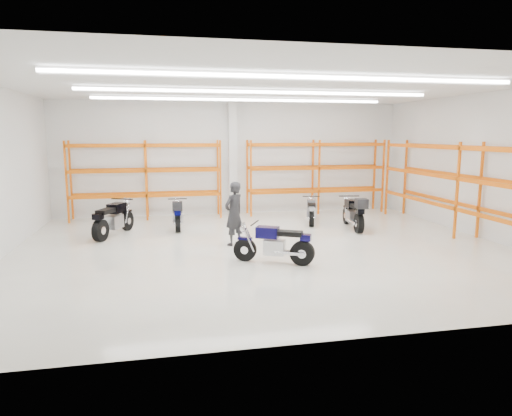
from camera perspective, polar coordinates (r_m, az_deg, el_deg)
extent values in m
plane|color=beige|center=(13.09, 1.03, -5.06)|extent=(14.00, 14.00, 0.00)
cube|color=white|center=(18.62, -3.01, 6.19)|extent=(14.00, 0.02, 4.50)
cube|color=white|center=(7.03, 11.83, 1.02)|extent=(14.00, 0.02, 4.50)
cube|color=white|center=(15.81, 26.75, 4.69)|extent=(0.02, 12.00, 4.50)
cube|color=white|center=(12.75, 1.09, 14.94)|extent=(14.00, 12.00, 0.02)
cube|color=white|center=(9.86, 5.08, 16.01)|extent=(10.00, 0.22, 0.10)
cube|color=white|center=(13.23, 0.60, 14.30)|extent=(10.00, 0.22, 0.10)
cube|color=white|center=(16.17, -1.71, 13.37)|extent=(10.00, 0.22, 0.10)
cylinder|color=black|center=(11.75, -1.38, -5.23)|extent=(0.58, 0.37, 0.59)
cylinder|color=black|center=(11.42, 5.81, -5.65)|extent=(0.63, 0.44, 0.61)
cylinder|color=silver|center=(11.75, -1.38, -5.23)|extent=(0.24, 0.21, 0.20)
cylinder|color=silver|center=(11.42, 5.81, -5.65)|extent=(0.28, 0.27, 0.22)
cube|color=#0B0836|center=(11.68, -1.39, -3.82)|extent=(0.38, 0.29, 0.06)
cube|color=#B7B7BC|center=(11.53, 2.31, -4.91)|extent=(0.62, 0.55, 0.38)
cube|color=#A5A5AA|center=(11.48, 4.14, -5.50)|extent=(0.67, 0.42, 0.08)
cube|color=#0B0836|center=(11.48, 1.45, -3.04)|extent=(0.65, 0.55, 0.28)
cube|color=black|center=(11.37, 4.17, -3.18)|extent=(0.72, 0.56, 0.12)
cube|color=#0B0836|center=(11.32, 6.24, -3.68)|extent=(0.33, 0.31, 0.16)
cylinder|color=black|center=(11.52, -0.17, -1.89)|extent=(0.34, 0.63, 0.04)
sphere|color=silver|center=(11.63, -1.58, -2.58)|extent=(0.19, 0.19, 0.19)
cylinder|color=silver|center=(11.32, 4.19, -5.71)|extent=(0.70, 0.41, 0.09)
cylinder|color=black|center=(16.02, -15.78, -1.56)|extent=(0.39, 0.65, 0.66)
cylinder|color=black|center=(14.62, -18.87, -2.68)|extent=(0.46, 0.70, 0.68)
cylinder|color=silver|center=(16.02, -15.78, -1.56)|extent=(0.23, 0.26, 0.22)
cylinder|color=silver|center=(14.62, -18.87, -2.68)|extent=(0.30, 0.31, 0.24)
cube|color=black|center=(15.96, -15.83, -0.40)|extent=(0.31, 0.43, 0.07)
cube|color=#B7B7BC|center=(15.26, -17.34, -1.65)|extent=(0.60, 0.68, 0.42)
cube|color=#A5A5AA|center=(14.93, -18.12, -2.35)|extent=(0.44, 0.75, 0.09)
cube|color=black|center=(15.36, -17.04, 0.01)|extent=(0.59, 0.71, 0.31)
cube|color=black|center=(14.84, -18.22, -0.36)|extent=(0.60, 0.79, 0.13)
cube|color=black|center=(14.47, -19.15, -1.00)|extent=(0.34, 0.36, 0.18)
cylinder|color=black|center=(15.65, -16.41, 1.09)|extent=(0.71, 0.36, 0.04)
sphere|color=silver|center=(15.95, -15.80, 0.63)|extent=(0.21, 0.21, 0.21)
cylinder|color=silver|center=(14.99, -18.78, -2.35)|extent=(0.43, 0.79, 0.10)
cylinder|color=black|center=(16.75, -9.74, -1.05)|extent=(0.13, 0.57, 0.56)
cylinder|color=black|center=(15.36, -9.74, -1.94)|extent=(0.19, 0.59, 0.58)
cylinder|color=silver|center=(16.75, -9.74, -1.05)|extent=(0.14, 0.19, 0.19)
cylinder|color=silver|center=(15.36, -9.74, -1.94)|extent=(0.19, 0.21, 0.21)
cube|color=#020341|center=(16.70, -9.77, -0.10)|extent=(0.15, 0.34, 0.06)
cube|color=#B7B7BC|center=(16.01, -9.75, -1.11)|extent=(0.35, 0.50, 0.36)
cube|color=#A5A5AA|center=(15.67, -9.74, -1.68)|extent=(0.13, 0.66, 0.08)
cube|color=#020341|center=(16.11, -9.78, 0.24)|extent=(0.34, 0.54, 0.26)
cube|color=black|center=(15.59, -9.78, -0.05)|extent=(0.30, 0.63, 0.11)
cube|color=#020341|center=(15.22, -9.77, -0.57)|extent=(0.21, 0.25, 0.15)
cylinder|color=black|center=(16.40, -9.80, 1.13)|extent=(0.66, 0.06, 0.03)
sphere|color=silver|center=(16.70, -9.79, 0.75)|extent=(0.18, 0.18, 0.18)
cylinder|color=silver|center=(15.64, -10.29, -1.72)|extent=(0.11, 0.71, 0.08)
cube|color=black|center=(15.07, -9.80, 0.27)|extent=(0.33, 0.37, 0.28)
cylinder|color=black|center=(17.53, 6.86, -0.56)|extent=(0.26, 0.55, 0.54)
cylinder|color=black|center=(16.19, 6.96, -1.34)|extent=(0.32, 0.58, 0.56)
cylinder|color=silver|center=(17.53, 6.86, -0.56)|extent=(0.17, 0.21, 0.18)
cylinder|color=silver|center=(16.19, 6.96, -1.34)|extent=(0.23, 0.24, 0.20)
cube|color=#9A9BA0|center=(17.48, 6.87, 0.32)|extent=(0.23, 0.35, 0.05)
cube|color=#B7B7BC|center=(16.81, 6.92, -0.60)|extent=(0.45, 0.55, 0.34)
cube|color=#A5A5AA|center=(16.49, 6.94, -1.11)|extent=(0.29, 0.64, 0.07)
cube|color=#9A9BA0|center=(16.92, 6.93, 0.64)|extent=(0.44, 0.57, 0.25)
cube|color=black|center=(16.42, 6.97, 0.38)|extent=(0.44, 0.65, 0.11)
cube|color=#9A9BA0|center=(16.06, 7.00, -0.08)|extent=(0.26, 0.28, 0.14)
cylinder|color=black|center=(17.20, 6.92, 1.45)|extent=(0.62, 0.22, 0.03)
sphere|color=silver|center=(17.49, 6.89, 1.10)|extent=(0.17, 0.17, 0.17)
cylinder|color=silver|center=(16.45, 6.44, -1.13)|extent=(0.28, 0.67, 0.08)
cylinder|color=black|center=(16.86, 11.24, -0.92)|extent=(0.21, 0.64, 0.62)
cylinder|color=black|center=(15.38, 12.74, -1.90)|extent=(0.27, 0.66, 0.65)
cylinder|color=silver|center=(16.86, 11.24, -0.92)|extent=(0.17, 0.23, 0.21)
cylinder|color=silver|center=(15.38, 12.74, -1.90)|extent=(0.24, 0.26, 0.23)
cube|color=black|center=(16.81, 11.28, 0.13)|extent=(0.21, 0.39, 0.06)
cube|color=#B7B7BC|center=(16.07, 12.00, -0.99)|extent=(0.44, 0.59, 0.40)
cube|color=#A5A5AA|center=(15.71, 12.38, -1.61)|extent=(0.22, 0.74, 0.08)
cube|color=black|center=(16.18, 11.87, 0.51)|extent=(0.43, 0.63, 0.29)
cube|color=black|center=(15.63, 12.44, 0.18)|extent=(0.40, 0.72, 0.12)
cube|color=black|center=(15.23, 12.88, -0.38)|extent=(0.26, 0.30, 0.17)
cylinder|color=black|center=(16.49, 11.57, 1.48)|extent=(0.73, 0.14, 0.04)
sphere|color=silver|center=(16.81, 11.27, 1.06)|extent=(0.20, 0.20, 0.20)
cylinder|color=silver|center=(15.63, 11.83, -1.65)|extent=(0.20, 0.79, 0.09)
cube|color=black|center=(15.07, 13.05, 0.55)|extent=(0.40, 0.44, 0.31)
imported|color=#232326|center=(13.32, -2.77, -0.70)|extent=(0.81, 0.77, 1.87)
cube|color=white|center=(18.44, -2.93, 6.17)|extent=(0.32, 0.32, 4.50)
cube|color=#E85B19|center=(18.66, -22.14, 3.23)|extent=(0.07, 0.07, 3.00)
cube|color=#E85B19|center=(17.88, -22.60, 2.96)|extent=(0.07, 0.07, 3.00)
cube|color=#E85B19|center=(18.35, -13.51, 3.56)|extent=(0.07, 0.07, 3.00)
cube|color=#E85B19|center=(17.56, -13.59, 3.31)|extent=(0.07, 0.07, 3.00)
cube|color=#E85B19|center=(18.47, -4.78, 3.82)|extent=(0.07, 0.07, 3.00)
cube|color=#E85B19|center=(17.68, -4.47, 3.58)|extent=(0.07, 0.07, 3.00)
cube|color=#E85B19|center=(18.42, -13.44, 1.82)|extent=(5.60, 0.07, 0.12)
cube|color=#E85B19|center=(17.62, -13.52, 1.49)|extent=(5.60, 0.07, 0.12)
cube|color=#E85B19|center=(18.32, -13.55, 4.73)|extent=(5.60, 0.07, 0.12)
cube|color=#E85B19|center=(17.53, -13.63, 4.53)|extent=(5.60, 0.07, 0.12)
cube|color=#E85B19|center=(18.28, -13.66, 7.66)|extent=(5.60, 0.07, 0.12)
cube|color=#E85B19|center=(17.48, -13.75, 7.60)|extent=(5.60, 0.07, 0.12)
cube|color=#E85B19|center=(18.65, -1.11, 3.90)|extent=(0.07, 0.07, 3.00)
cube|color=#E85B19|center=(17.87, -0.64, 3.67)|extent=(0.07, 0.07, 3.00)
cube|color=#E85B19|center=(19.36, 7.09, 4.03)|extent=(0.07, 0.07, 3.00)
cube|color=#E85B19|center=(18.60, 7.88, 3.80)|extent=(0.07, 0.07, 3.00)
cube|color=#E85B19|center=(20.42, 14.57, 4.07)|extent=(0.07, 0.07, 3.00)
cube|color=#E85B19|center=(19.71, 15.59, 3.85)|extent=(0.07, 0.07, 3.00)
cube|color=#E85B19|center=(19.42, 7.06, 2.37)|extent=(5.60, 0.07, 0.12)
cube|color=#E85B19|center=(18.66, 7.84, 2.08)|extent=(5.60, 0.07, 0.12)
cube|color=#E85B19|center=(19.33, 7.11, 5.13)|extent=(5.60, 0.07, 0.12)
cube|color=#E85B19|center=(18.57, 7.90, 4.95)|extent=(5.60, 0.07, 0.12)
cube|color=#E85B19|center=(19.28, 7.17, 7.91)|extent=(5.60, 0.07, 0.12)
cube|color=#E85B19|center=(18.53, 7.97, 7.85)|extent=(5.60, 0.07, 0.12)
cube|color=#E85B19|center=(15.80, 26.21, 1.99)|extent=(0.07, 0.07, 3.00)
cube|color=#E85B19|center=(15.32, 23.84, 1.95)|extent=(0.07, 0.07, 3.00)
cube|color=#E85B19|center=(19.53, 18.15, 3.68)|extent=(0.07, 0.07, 3.00)
cube|color=#E85B19|center=(19.14, 16.06, 3.68)|extent=(0.07, 0.07, 3.00)
cube|color=#E85B19|center=(15.87, 26.07, -0.02)|extent=(0.07, 9.00, 0.12)
cube|color=#E85B19|center=(15.40, 23.71, -0.12)|extent=(0.07, 9.00, 0.12)
cube|color=#E85B19|center=(15.76, 26.31, 3.34)|extent=(0.07, 9.00, 0.12)
cube|color=#E85B19|center=(15.29, 23.93, 3.35)|extent=(0.07, 9.00, 0.12)
cube|color=#E85B19|center=(15.71, 26.55, 6.74)|extent=(0.07, 9.00, 0.12)
cube|color=#E85B19|center=(15.23, 24.16, 6.86)|extent=(0.07, 9.00, 0.12)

